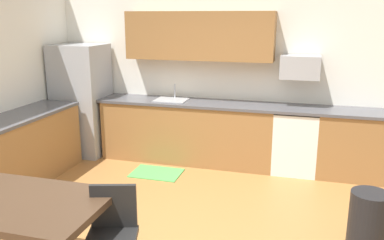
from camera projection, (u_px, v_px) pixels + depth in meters
name	position (u px, v px, depth m)	size (l,w,h in m)	color
ground_plane	(165.00, 240.00, 4.06)	(12.00, 12.00, 0.00)	#9E6B38
wall_back	(221.00, 72.00, 6.20)	(5.80, 0.10, 2.70)	white
cabinet_run_back	(187.00, 132.00, 6.21)	(2.62, 0.60, 0.90)	olive
cabinet_run_back_right	(352.00, 145.00, 5.58)	(0.93, 0.60, 0.90)	olive
cabinet_run_left	(19.00, 152.00, 5.30)	(0.60, 2.00, 0.90)	olive
countertop_back	(216.00, 104.00, 5.98)	(4.80, 0.64, 0.04)	#4C4C51
countertop_left	(15.00, 118.00, 5.19)	(0.64, 2.00, 0.04)	#4C4C51
upper_cabinets_back	(199.00, 36.00, 5.93)	(2.20, 0.34, 0.70)	olive
refrigerator	(82.00, 100.00, 6.49)	(0.76, 0.70, 1.75)	#9EA0A5
oven_range	(295.00, 141.00, 5.79)	(0.60, 0.60, 0.91)	white
microwave	(300.00, 67.00, 5.62)	(0.54, 0.36, 0.32)	#9EA0A5
sink_basin	(171.00, 104.00, 6.17)	(0.48, 0.40, 0.14)	#A5A8AD
sink_faucet	(175.00, 92.00, 6.30)	(0.02, 0.02, 0.24)	#B2B5BA
dining_table	(19.00, 207.00, 3.27)	(1.40, 0.90, 0.75)	#422D1E
chair_near_table	(112.00, 230.00, 3.28)	(0.50, 0.50, 0.85)	black
trash_bin	(368.00, 222.00, 3.81)	(0.36, 0.36, 0.60)	black
floor_mat	(157.00, 173.00, 5.79)	(0.70, 0.50, 0.01)	#4CA54C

